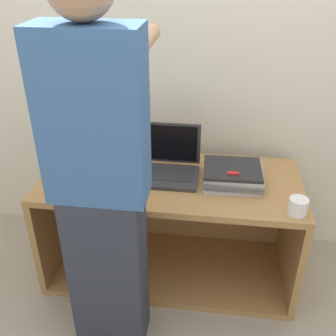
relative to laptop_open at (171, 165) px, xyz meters
name	(u,v)px	position (x,y,z in m)	size (l,w,h in m)	color
ground_plane	(163,308)	(0.00, -0.37, -0.71)	(12.00, 12.00, 0.00)	#9E9384
wall_back	(180,60)	(0.00, 0.38, 0.49)	(8.00, 0.05, 2.40)	silver
cart	(172,219)	(0.00, 0.02, -0.39)	(1.43, 0.64, 0.66)	#A87A47
laptop_open	(171,165)	(0.00, 0.00, 0.00)	(0.30, 0.29, 0.27)	#333338
laptop_stack_left	(112,170)	(-0.33, -0.05, -0.03)	(0.32, 0.28, 0.06)	#B7B7BC
laptop_stack_right	(233,175)	(0.34, -0.05, -0.01)	(0.32, 0.27, 0.09)	#B7B7BC
person	(101,185)	(-0.23, -0.54, 0.19)	(0.40, 0.54, 1.78)	#2D3342
mug	(298,207)	(0.64, -0.29, -0.01)	(0.09, 0.09, 0.08)	white
inventory_tag	(233,173)	(0.33, -0.11, 0.04)	(0.06, 0.02, 0.01)	red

